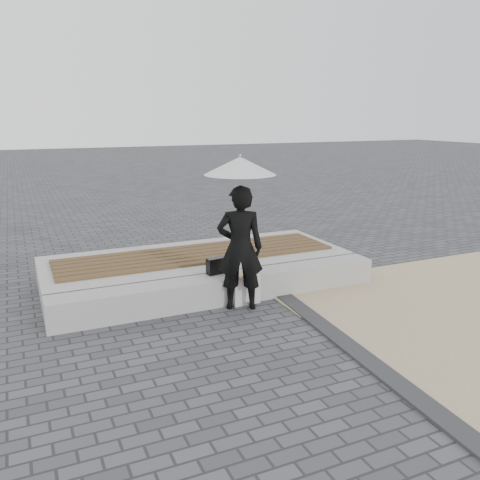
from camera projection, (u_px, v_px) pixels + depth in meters
The scene contains 10 objects.
ground at pixel (276, 345), 6.01m from camera, with size 80.00×80.00×0.00m, color #48484D.
edging_band at pixel (353, 349), 5.87m from camera, with size 0.25×5.20×0.04m, color #2F2F32.
seating_ledge at pixel (225, 288), 7.38m from camera, with size 5.00×0.45×0.40m, color #A5A5A1.
timber_platform at pixel (197, 267), 8.44m from camera, with size 5.00×2.00×0.40m, color #AFAEA9.
timber_decking at pixel (197, 254), 8.39m from camera, with size 4.60×1.20×0.04m, color brown, non-canonical shape.
woman at pixel (240, 248), 6.96m from camera, with size 0.64×0.42×1.77m, color black.
parasol at pixel (240, 166), 6.69m from camera, with size 0.98×0.98×1.25m.
handbag at pixel (218, 265), 7.40m from camera, with size 0.35×0.12×0.24m, color black.
canvas_tote at pixel (245, 289), 7.29m from camera, with size 0.41×0.17×0.43m, color beige.
magazine at pixel (247, 276), 7.19m from camera, with size 0.29×0.21×0.01m, color #EF4742.
Camera 1 is at (-2.67, -4.86, 2.68)m, focal length 37.46 mm.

